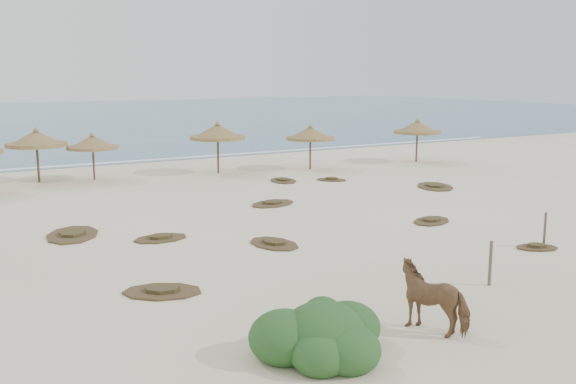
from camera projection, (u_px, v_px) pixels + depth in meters
name	position (u px, v px, depth m)	size (l,w,h in m)	color
ground	(305.00, 265.00, 19.73)	(160.00, 160.00, 0.00)	beige
ocean	(3.00, 119.00, 83.49)	(200.00, 100.00, 0.01)	#275B76
foam_line	(96.00, 164.00, 41.83)	(70.00, 0.60, 0.01)	white
palapa_2	(93.00, 143.00, 35.22)	(3.42, 3.42, 2.64)	brown
palapa_3	(36.00, 140.00, 34.36)	(3.88, 3.88, 3.00)	brown
palapa_4	(218.00, 133.00, 37.62)	(3.37, 3.37, 3.08)	brown
palapa_5	(310.00, 134.00, 39.22)	(3.80, 3.80, 2.79)	brown
palapa_6	(417.00, 128.00, 42.47)	(3.58, 3.58, 2.92)	brown
horse	(435.00, 297.00, 14.67)	(0.83, 1.83, 1.55)	olive
fence_post_near	(490.00, 263.00, 17.72)	(0.10, 0.10, 1.27)	brown
fence_post_far	(545.00, 230.00, 21.69)	(0.09, 0.09, 1.20)	brown
bush	(323.00, 336.00, 13.30)	(3.00, 2.64, 1.34)	#285424
scrub_1	(72.00, 234.00, 23.31)	(2.63, 3.24, 0.16)	brown
scrub_2	(161.00, 238.00, 22.79)	(1.96, 1.30, 0.16)	brown
scrub_3	(273.00, 203.00, 28.89)	(2.58, 2.03, 0.16)	brown
scrub_4	(431.00, 221.00, 25.48)	(2.27, 1.92, 0.16)	brown
scrub_5	(435.00, 186.00, 33.27)	(2.94, 3.31, 0.16)	brown
scrub_7	(283.00, 180.00, 35.10)	(1.83, 2.37, 0.16)	brown
scrub_9	(274.00, 243.00, 22.07)	(1.67, 2.29, 0.16)	brown
scrub_10	(331.00, 179.00, 35.40)	(1.95, 1.97, 0.16)	brown
scrub_11	(162.00, 291.00, 17.23)	(2.56, 2.27, 0.16)	brown
scrub_12	(537.00, 247.00, 21.58)	(1.67, 1.44, 0.16)	brown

